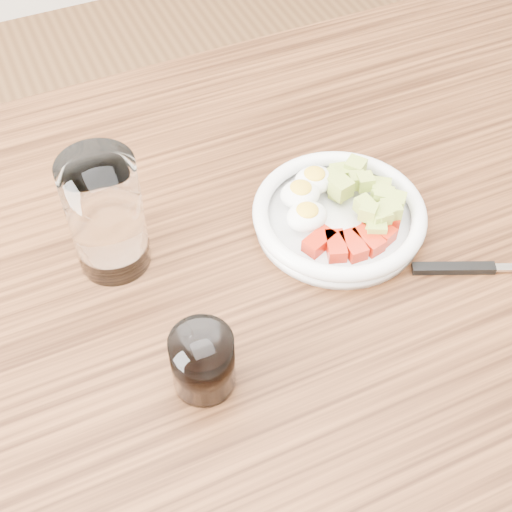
{
  "coord_description": "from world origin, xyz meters",
  "views": [
    {
      "loc": [
        -0.22,
        -0.47,
        1.42
      ],
      "look_at": [
        -0.01,
        0.01,
        0.8
      ],
      "focal_mm": 50.0,
      "sensor_mm": 36.0,
      "label": 1
    }
  ],
  "objects": [
    {
      "name": "coffee_glass",
      "position": [
        -0.12,
        -0.1,
        0.81
      ],
      "size": [
        0.06,
        0.06,
        0.07
      ],
      "color": "white",
      "rests_on": "dining_table"
    },
    {
      "name": "dining_table",
      "position": [
        0.0,
        0.0,
        0.67
      ],
      "size": [
        1.5,
        0.9,
        0.77
      ],
      "color": "brown",
      "rests_on": "ground"
    },
    {
      "name": "fork",
      "position": [
        0.23,
        -0.09,
        0.77
      ],
      "size": [
        0.19,
        0.09,
        0.01
      ],
      "color": "black",
      "rests_on": "dining_table"
    },
    {
      "name": "water_glass",
      "position": [
        -0.15,
        0.1,
        0.85
      ],
      "size": [
        0.08,
        0.08,
        0.15
      ],
      "primitive_type": "cylinder",
      "color": "white",
      "rests_on": "dining_table"
    },
    {
      "name": "bowl",
      "position": [
        0.11,
        0.04,
        0.79
      ],
      "size": [
        0.21,
        0.21,
        0.05
      ],
      "color": "white",
      "rests_on": "dining_table"
    }
  ]
}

